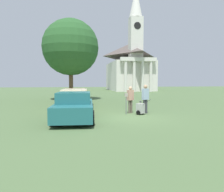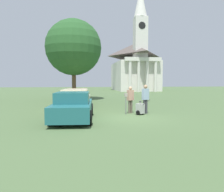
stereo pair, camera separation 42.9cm
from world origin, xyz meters
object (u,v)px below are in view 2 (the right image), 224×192
(equipment_cart, at_px, (140,108))
(church, at_px, (134,65))
(parked_car_tan, at_px, (77,97))
(parking_meter, at_px, (126,100))
(person_supervisor, at_px, (145,97))
(parked_car_cream, at_px, (75,101))
(person_worker, at_px, (130,98))
(parked_car_teal, at_px, (73,107))

(equipment_cart, bearing_deg, church, 43.98)
(parked_car_tan, distance_m, parking_meter, 6.82)
(parked_car_tan, bearing_deg, church, 70.52)
(person_supervisor, relative_size, equipment_cart, 1.83)
(parking_meter, bearing_deg, parked_car_cream, 145.59)
(parked_car_tan, bearing_deg, person_worker, -54.15)
(equipment_cart, bearing_deg, person_supervisor, 9.04)
(person_worker, distance_m, equipment_cart, 1.02)
(parking_meter, height_order, person_worker, person_worker)
(parking_meter, bearing_deg, parked_car_tan, 117.48)
(person_worker, relative_size, person_supervisor, 0.94)
(parked_car_teal, height_order, equipment_cart, parked_car_teal)
(parking_meter, relative_size, equipment_cart, 1.32)
(church, bearing_deg, parking_meter, -104.19)
(person_supervisor, xyz_separation_m, equipment_cart, (-0.43, -0.39, -0.66))
(parking_meter, relative_size, person_supervisor, 0.72)
(person_worker, bearing_deg, church, -131.04)
(church, bearing_deg, person_worker, -103.75)
(equipment_cart, bearing_deg, parked_car_teal, 163.94)
(parked_car_teal, distance_m, parked_car_cream, 3.62)
(church, bearing_deg, parked_car_tan, -112.99)
(parked_car_cream, xyz_separation_m, church, (11.55, 31.12, 4.76))
(parked_car_teal, xyz_separation_m, parked_car_cream, (0.00, 3.62, 0.01))
(parked_car_tan, bearing_deg, equipment_cart, -53.93)
(parked_car_teal, distance_m, parked_car_tan, 7.51)
(parked_car_teal, distance_m, person_supervisor, 4.73)
(parking_meter, xyz_separation_m, equipment_cart, (0.86, -0.22, -0.54))
(parked_car_cream, xyz_separation_m, parking_meter, (3.14, -2.15, 0.23))
(parked_car_tan, relative_size, equipment_cart, 5.08)
(parked_car_teal, xyz_separation_m, parked_car_tan, (0.00, 7.51, -0.02))
(person_supervisor, bearing_deg, equipment_cart, 21.74)
(person_supervisor, height_order, church, church)
(parked_car_cream, xyz_separation_m, equipment_cart, (4.00, -2.38, -0.31))
(parking_meter, distance_m, person_worker, 0.61)
(parking_meter, height_order, equipment_cart, parking_meter)
(parked_car_teal, xyz_separation_m, person_worker, (3.53, 1.93, 0.28))
(person_worker, xyz_separation_m, church, (8.02, 32.80, 4.48))
(parked_car_tan, relative_size, person_supervisor, 2.78)
(parked_car_cream, distance_m, equipment_cart, 4.66)
(parked_car_teal, height_order, church, church)
(parked_car_cream, relative_size, parked_car_tan, 1.02)
(parked_car_teal, xyz_separation_m, church, (11.55, 34.73, 4.76))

